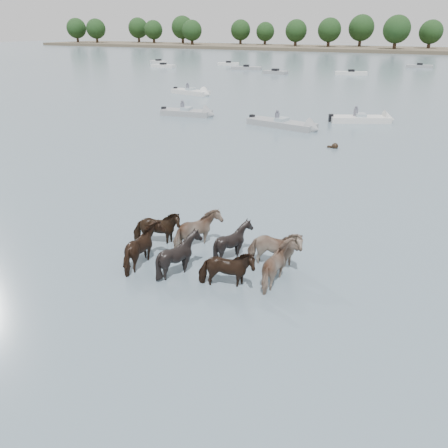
% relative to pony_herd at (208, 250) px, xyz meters
% --- Properties ---
extents(ground, '(400.00, 400.00, 0.00)m').
position_rel_pony_herd_xyz_m(ground, '(-2.33, -1.45, -0.55)').
color(ground, slate).
rests_on(ground, ground).
extents(shoreline, '(160.00, 30.00, 1.00)m').
position_rel_pony_herd_xyz_m(shoreline, '(-72.33, 148.55, -0.05)').
color(shoreline, '#4C4233').
rests_on(shoreline, ground).
extents(pony_herd, '(6.92, 3.80, 1.61)m').
position_rel_pony_herd_xyz_m(pony_herd, '(0.00, 0.00, 0.00)').
color(pony_herd, black).
rests_on(pony_herd, ground).
extents(swimming_pony, '(0.72, 0.44, 0.44)m').
position_rel_pony_herd_xyz_m(swimming_pony, '(-0.10, 17.56, -0.45)').
color(swimming_pony, black).
rests_on(swimming_pony, ground).
extents(motorboat_a, '(5.21, 2.29, 1.92)m').
position_rel_pony_herd_xyz_m(motorboat_a, '(-14.24, 23.32, -0.32)').
color(motorboat_a, gray).
rests_on(motorboat_a, ground).
extents(motorboat_b, '(6.41, 2.75, 1.92)m').
position_rel_pony_herd_xyz_m(motorboat_b, '(-4.77, 22.20, -0.33)').
color(motorboat_b, gray).
rests_on(motorboat_b, ground).
extents(motorboat_c, '(5.50, 3.72, 1.92)m').
position_rel_pony_herd_xyz_m(motorboat_c, '(0.33, 27.52, -0.33)').
color(motorboat_c, silver).
rests_on(motorboat_c, ground).
extents(motorboat_f, '(5.62, 2.61, 1.92)m').
position_rel_pony_herd_xyz_m(motorboat_f, '(-20.91, 35.04, -0.33)').
color(motorboat_f, silver).
rests_on(motorboat_f, ground).
extents(distant_flotilla, '(105.61, 27.18, 0.93)m').
position_rel_pony_herd_xyz_m(distant_flotilla, '(-2.78, 75.24, -0.29)').
color(distant_flotilla, silver).
rests_on(distant_flotilla, ground).
extents(treeline, '(145.71, 22.41, 11.17)m').
position_rel_pony_herd_xyz_m(treeline, '(-73.94, 149.18, 5.73)').
color(treeline, '#382619').
rests_on(treeline, ground).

